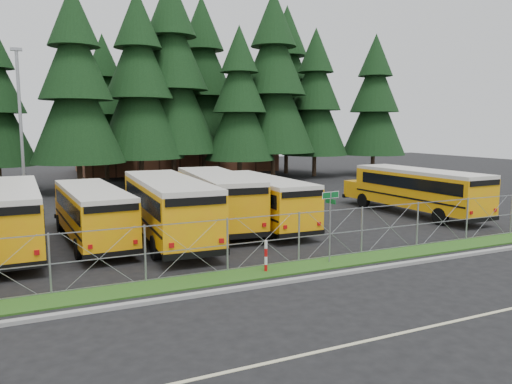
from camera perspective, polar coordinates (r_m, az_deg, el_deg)
ground at (r=21.13m, az=5.91°, el=-7.01°), size 120.00×120.00×0.00m
curb at (r=18.63m, az=10.87°, el=-8.93°), size 50.00×0.25×0.12m
grass_verge at (r=19.74m, az=8.47°, el=-8.02°), size 50.00×1.40×0.06m
road_lane_line at (r=15.17m, az=22.08°, el=-13.45°), size 50.00×0.12×0.01m
chainlink_fence at (r=20.07m, az=7.42°, el=-4.88°), size 44.00×0.10×2.00m
brick_building at (r=59.89m, az=-9.02°, el=5.28°), size 22.00×10.00×6.00m
bus_1 at (r=23.69m, az=-26.47°, el=-2.70°), size 2.63×10.77×2.82m
bus_2 at (r=23.89m, az=-18.28°, el=-2.51°), size 2.78×9.88×2.56m
bus_3 at (r=23.48m, az=-10.19°, el=-1.97°), size 3.14×11.26×2.92m
bus_4 at (r=26.40m, az=-4.64°, el=-0.91°), size 3.72×11.07×2.85m
bus_5 at (r=26.32m, az=0.27°, el=-1.13°), size 2.45×10.11×2.65m
bus_east at (r=31.31m, az=17.70°, el=0.00°), size 2.78×10.56×2.75m
street_sign at (r=19.37m, az=8.49°, el=-2.24°), size 0.83×0.55×2.81m
striped_bollard at (r=18.24m, az=1.14°, el=-7.38°), size 0.11×0.11×1.20m
light_standard at (r=35.36m, az=-25.31°, el=7.17°), size 0.70×0.35×10.14m
conifer_3 at (r=42.21m, az=-19.88°, el=10.91°), size 7.31×7.31×16.17m
conifer_4 at (r=45.18m, az=-13.21°, el=11.37°), size 7.64×7.64×16.90m
conifer_5 at (r=47.70m, az=-9.57°, el=12.50°), size 8.58×8.58×18.97m
conifer_6 at (r=46.93m, az=-1.90°, el=9.91°), size 6.53×6.53×14.45m
conifer_7 at (r=49.96m, az=2.00°, el=12.00°), size 8.29×8.29×18.33m
conifer_8 at (r=53.09m, az=6.78°, el=10.05°), size 6.92×6.92×15.30m
conifer_9 at (r=55.62m, az=13.38°, el=9.61°), size 6.76×6.76×14.96m
conifer_11 at (r=51.71m, az=-16.92°, el=9.21°), size 6.40×6.40×14.15m
conifer_12 at (r=52.80m, az=-6.13°, el=11.75°), size 8.31×8.31×18.38m
conifer_13 at (r=56.18m, az=3.52°, el=11.46°), size 8.25×8.25×18.25m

